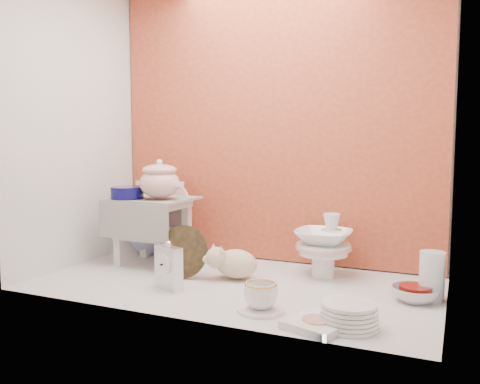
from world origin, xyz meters
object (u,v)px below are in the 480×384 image
at_px(gold_rim_teacup, 261,295).
at_px(crystal_bowl, 415,294).
at_px(floral_platter, 164,217).
at_px(plush_pig, 236,263).
at_px(step_stool, 153,231).
at_px(porcelain_tower, 323,245).
at_px(dinner_plate_stack, 349,315).
at_px(blue_white_vase, 151,232).
at_px(mantel_clock, 169,266).
at_px(soup_tureen, 160,179).

xyz_separation_m(gold_rim_teacup, crystal_bowl, (0.53, 0.37, -0.03)).
bearing_deg(floral_platter, plush_pig, -26.80).
distance_m(step_stool, porcelain_tower, 0.90).
relative_size(floral_platter, dinner_plate_stack, 2.10).
xyz_separation_m(gold_rim_teacup, dinner_plate_stack, (0.34, -0.03, -0.02)).
height_order(step_stool, porcelain_tower, step_stool).
bearing_deg(crystal_bowl, plush_pig, 179.62).
height_order(gold_rim_teacup, dinner_plate_stack, gold_rim_teacup).
xyz_separation_m(floral_platter, porcelain_tower, (0.95, -0.08, -0.07)).
distance_m(blue_white_vase, dinner_plate_stack, 1.47).
distance_m(step_stool, blue_white_vase, 0.25).
xyz_separation_m(step_stool, floral_platter, (-0.06, 0.19, 0.04)).
bearing_deg(plush_pig, dinner_plate_stack, -46.95).
bearing_deg(floral_platter, mantel_clock, -55.85).
bearing_deg(blue_white_vase, gold_rim_teacup, -35.39).
height_order(step_stool, plush_pig, step_stool).
distance_m(step_stool, plush_pig, 0.55).
relative_size(step_stool, porcelain_tower, 1.32).
xyz_separation_m(floral_platter, mantel_clock, (0.38, -0.56, -0.11)).
bearing_deg(mantel_clock, floral_platter, 146.30).
xyz_separation_m(plush_pig, porcelain_tower, (0.36, 0.21, 0.08)).
xyz_separation_m(step_stool, blue_white_vase, (-0.15, 0.20, -0.05)).
xyz_separation_m(floral_platter, dinner_plate_stack, (1.20, -0.70, -0.18)).
xyz_separation_m(step_stool, soup_tureen, (0.08, -0.05, 0.28)).
bearing_deg(gold_rim_teacup, mantel_clock, 167.21).
height_order(soup_tureen, dinner_plate_stack, soup_tureen).
xyz_separation_m(floral_platter, gold_rim_teacup, (0.86, -0.67, -0.16)).
height_order(step_stool, blue_white_vase, step_stool).
xyz_separation_m(mantel_clock, gold_rim_teacup, (0.48, -0.11, -0.04)).
height_order(blue_white_vase, gold_rim_teacup, blue_white_vase).
bearing_deg(gold_rim_teacup, porcelain_tower, 81.17).
height_order(blue_white_vase, crystal_bowl, blue_white_vase).
bearing_deg(floral_platter, porcelain_tower, -5.08).
relative_size(step_stool, dinner_plate_stack, 1.94).
xyz_separation_m(step_stool, dinner_plate_stack, (1.14, -0.50, -0.13)).
bearing_deg(porcelain_tower, plush_pig, -149.52).
bearing_deg(mantel_clock, crystal_bowl, 36.58).
bearing_deg(plush_pig, mantel_clock, -141.73).
bearing_deg(soup_tureen, gold_rim_teacup, -30.63).
xyz_separation_m(floral_platter, blue_white_vase, (-0.09, 0.01, -0.09)).
bearing_deg(step_stool, floral_platter, 107.04).
distance_m(blue_white_vase, plush_pig, 0.75).
bearing_deg(porcelain_tower, floral_platter, 174.92).
distance_m(gold_rim_teacup, porcelain_tower, 0.60).
bearing_deg(blue_white_vase, floral_platter, -3.13).
distance_m(soup_tureen, blue_white_vase, 0.47).
height_order(step_stool, crystal_bowl, step_stool).
relative_size(soup_tureen, blue_white_vase, 0.97).
xyz_separation_m(soup_tureen, plush_pig, (0.46, -0.06, -0.38)).
relative_size(plush_pig, dinner_plate_stack, 1.22).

